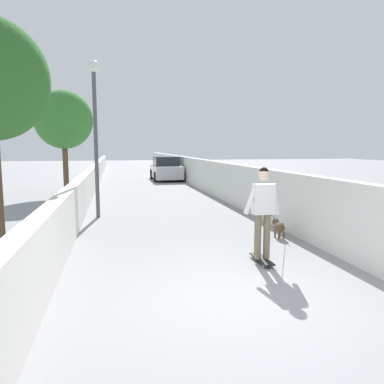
{
  "coord_description": "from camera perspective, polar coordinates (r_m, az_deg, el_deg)",
  "views": [
    {
      "loc": [
        -4.62,
        1.66,
        2.19
      ],
      "look_at": [
        4.61,
        -0.31,
        1.0
      ],
      "focal_mm": 33.88,
      "sensor_mm": 36.0,
      "label": 1
    }
  ],
  "objects": [
    {
      "name": "ground_plane",
      "position": [
        18.82,
        -6.89,
        0.45
      ],
      "size": [
        80.0,
        80.0,
        0.0
      ],
      "primitive_type": "plane",
      "color": "gray"
    },
    {
      "name": "tree_left_near",
      "position": [
        17.8,
        -19.55,
        10.63
      ],
      "size": [
        2.6,
        2.6,
        4.73
      ],
      "color": "brown",
      "rests_on": "ground"
    },
    {
      "name": "dog",
      "position": [
        8.96,
        13.49,
        -5.34
      ],
      "size": [
        1.94,
        1.25,
        1.06
      ],
      "color": "brown",
      "rests_on": "ground"
    },
    {
      "name": "lamp_post",
      "position": [
        11.52,
        -15.04,
        11.95
      ],
      "size": [
        0.36,
        0.36,
        4.73
      ],
      "color": "#4C4C51",
      "rests_on": "ground"
    },
    {
      "name": "fence_right",
      "position": [
        17.25,
        2.85,
        2.44
      ],
      "size": [
        48.0,
        0.3,
        1.53
      ],
      "primitive_type": "cube",
      "color": "silver",
      "rests_on": "ground"
    },
    {
      "name": "wall_left",
      "position": [
        16.73,
        -15.74,
        1.45
      ],
      "size": [
        48.0,
        0.3,
        1.19
      ],
      "primitive_type": "cube",
      "color": "silver",
      "rests_on": "ground"
    },
    {
      "name": "car_near",
      "position": [
        23.84,
        -4.14,
        3.62
      ],
      "size": [
        3.96,
        1.8,
        1.54
      ],
      "color": "silver",
      "rests_on": "ground"
    },
    {
      "name": "person_skateboarder",
      "position": [
        6.86,
        11.11,
        -2.09
      ],
      "size": [
        0.22,
        0.71,
        1.73
      ],
      "color": "#726651",
      "rests_on": "skateboard"
    },
    {
      "name": "skateboard",
      "position": [
        7.1,
        10.91,
        -10.33
      ],
      "size": [
        0.8,
        0.2,
        0.08
      ],
      "color": "black",
      "rests_on": "ground"
    }
  ]
}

